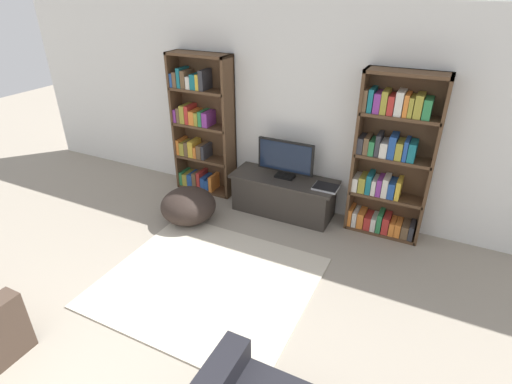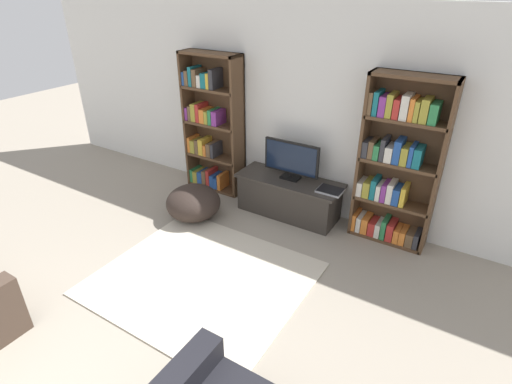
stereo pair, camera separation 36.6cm
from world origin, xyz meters
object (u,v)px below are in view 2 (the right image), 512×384
at_px(laptop, 330,190).
at_px(television, 291,160).
at_px(bookshelf_left, 212,126).
at_px(tv_stand, 289,197).
at_px(beanbag_ottoman, 193,203).
at_px(bookshelf_right, 397,166).

bearing_deg(laptop, television, 173.62).
relative_size(bookshelf_left, tv_stand, 1.42).
height_order(bookshelf_left, television, bookshelf_left).
height_order(tv_stand, television, television).
relative_size(television, laptop, 2.44).
bearing_deg(beanbag_ottoman, television, 37.32).
bearing_deg(beanbag_ottoman, bookshelf_left, 110.46).
distance_m(bookshelf_right, beanbag_ottoman, 2.52).
bearing_deg(bookshelf_left, bookshelf_right, -0.08).
height_order(bookshelf_right, beanbag_ottoman, bookshelf_right).
bearing_deg(beanbag_ottoman, tv_stand, 36.27).
relative_size(bookshelf_left, television, 2.63).
distance_m(tv_stand, television, 0.52).
height_order(bookshelf_left, tv_stand, bookshelf_left).
relative_size(laptop, beanbag_ottoman, 0.43).
xyz_separation_m(bookshelf_left, tv_stand, (1.33, -0.14, -0.68)).
bearing_deg(tv_stand, beanbag_ottoman, -143.73).
relative_size(bookshelf_left, bookshelf_right, 1.00).
height_order(tv_stand, beanbag_ottoman, tv_stand).
bearing_deg(beanbag_ottoman, laptop, 23.97).
bearing_deg(tv_stand, television, 90.00).
height_order(television, beanbag_ottoman, television).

